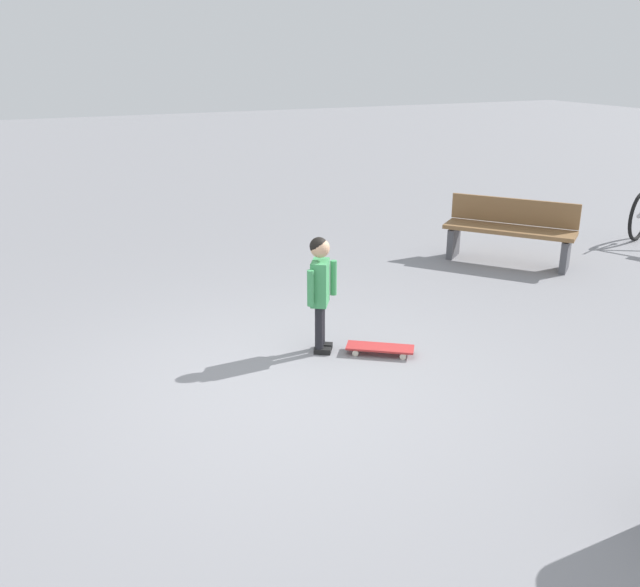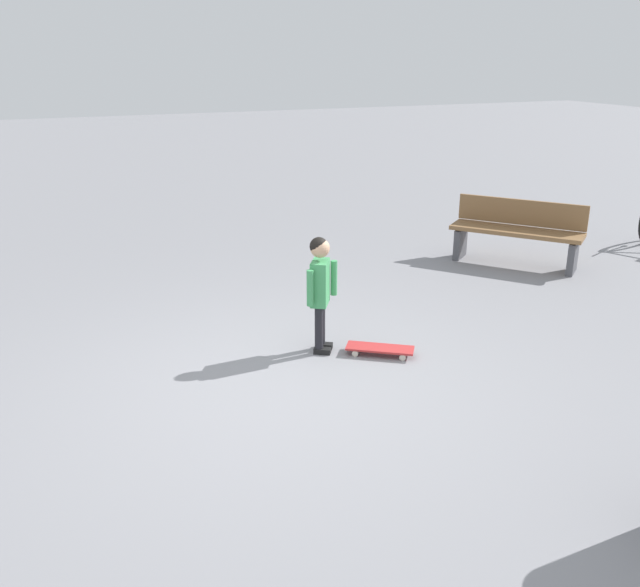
# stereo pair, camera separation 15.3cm
# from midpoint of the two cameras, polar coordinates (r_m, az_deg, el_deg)

# --- Properties ---
(ground_plane) EXTENTS (50.00, 50.00, 0.00)m
(ground_plane) POSITION_cam_midpoint_polar(r_m,az_deg,el_deg) (5.61, -2.60, -7.82)
(ground_plane) COLOR gray
(child_person) EXTENTS (0.36, 0.28, 1.06)m
(child_person) POSITION_cam_midpoint_polar(r_m,az_deg,el_deg) (6.02, 0.74, 0.95)
(child_person) COLOR black
(child_person) RESTS_ON ground
(skateboard) EXTENTS (0.60, 0.50, 0.07)m
(skateboard) POSITION_cam_midpoint_polar(r_m,az_deg,el_deg) (6.18, 5.69, -4.57)
(skateboard) COLOR #B22D2D
(skateboard) RESTS_ON ground
(street_bench) EXTENTS (1.36, 1.51, 0.80)m
(street_bench) POSITION_cam_midpoint_polar(r_m,az_deg,el_deg) (9.01, 16.49, 4.94)
(street_bench) COLOR brown
(street_bench) RESTS_ON ground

